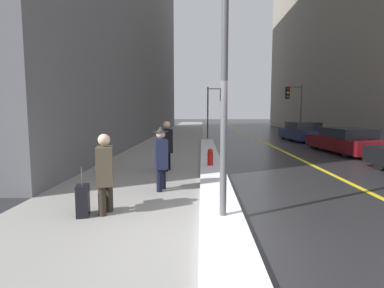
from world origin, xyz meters
TOP-DOWN VIEW (x-y plane):
  - ground_plane at (0.00, 0.00)m, footprint 160.00×160.00m
  - sidewalk_slab at (-2.00, 15.00)m, footprint 4.00×80.00m
  - road_centre_stripe at (4.00, 15.00)m, footprint 0.16×80.00m
  - snow_bank_curb at (0.24, 7.14)m, footprint 0.80×17.53m
  - lamp_post at (0.26, 0.70)m, footprint 0.28×0.28m
  - traffic_light_near at (1.02, 18.85)m, footprint 1.31×0.35m
  - traffic_light_far at (6.84, 18.71)m, footprint 1.31×0.36m
  - pedestrian_in_glasses at (-1.97, 1.01)m, footprint 0.42×0.74m
  - pedestrian_trailing at (-1.13, 2.75)m, footprint 0.41×0.56m
  - pedestrian_with_shoulder_bag at (-1.28, 5.33)m, footprint 0.44×0.78m
  - parked_car_maroon at (6.83, 10.05)m, footprint 2.22×4.90m
  - parked_car_navy at (6.82, 16.35)m, footprint 2.21×4.40m
  - rolling_suitcase at (-2.36, 0.86)m, footprint 0.31×0.40m
  - fire_hydrant at (0.18, 5.79)m, footprint 0.20×0.20m

SIDE VIEW (x-z plane):
  - ground_plane at x=0.00m, z-range 0.00..0.00m
  - road_centre_stripe at x=4.00m, z-range 0.00..0.00m
  - sidewalk_slab at x=-2.00m, z-range 0.00..0.01m
  - snow_bank_curb at x=0.24m, z-range 0.00..0.11m
  - rolling_suitcase at x=-2.36m, z-range -0.17..0.78m
  - fire_hydrant at x=0.18m, z-range 0.00..0.70m
  - parked_car_maroon at x=6.83m, z-range -0.03..1.18m
  - parked_car_navy at x=6.82m, z-range -0.04..1.25m
  - pedestrian_in_glasses at x=-1.97m, z-range 0.08..1.64m
  - pedestrian_trailing at x=-1.13m, z-range 0.08..1.69m
  - pedestrian_with_shoulder_bag at x=-1.28m, z-range 0.09..1.75m
  - traffic_light_near at x=1.02m, z-range 0.87..4.77m
  - traffic_light_far at x=6.84m, z-range 0.90..4.92m
  - lamp_post at x=0.26m, z-range 0.50..5.97m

